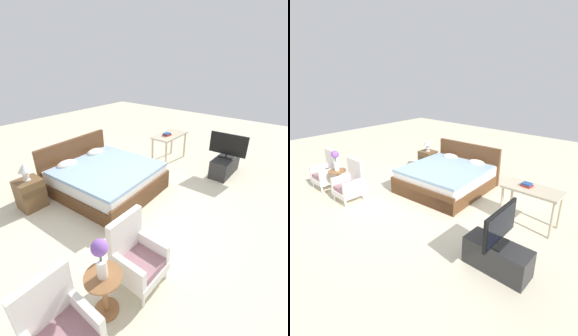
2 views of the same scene
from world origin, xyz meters
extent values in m
plane|color=beige|center=(0.00, 0.00, 0.00)|extent=(16.00, 16.00, 0.00)
cube|color=brown|center=(-0.02, 0.87, 0.14)|extent=(1.88, 2.09, 0.28)
cube|color=white|center=(-0.02, 0.87, 0.40)|extent=(1.81, 2.00, 0.24)
cube|color=#93B2D6|center=(-0.02, 0.79, 0.55)|extent=(1.85, 1.85, 0.06)
cube|color=brown|center=(-0.07, 1.82, 0.48)|extent=(1.81, 0.18, 0.96)
cube|color=brown|center=(0.03, -0.09, 0.20)|extent=(1.81, 0.16, 0.40)
ellipsoid|color=white|center=(-0.46, 1.54, 0.59)|extent=(0.45, 0.30, 0.14)
ellipsoid|color=white|center=(0.34, 1.59, 0.59)|extent=(0.45, 0.30, 0.14)
cylinder|color=white|center=(-2.08, -0.83, 0.08)|extent=(0.04, 0.04, 0.16)
cube|color=white|center=(-2.31, -0.83, 0.60)|extent=(0.54, 0.08, 0.64)
cube|color=white|center=(-2.08, -1.06, 0.41)|extent=(0.07, 0.51, 0.26)
cylinder|color=white|center=(-1.48, -1.29, 0.08)|extent=(0.04, 0.04, 0.16)
cylinder|color=white|center=(-1.02, -1.29, 0.08)|extent=(0.04, 0.04, 0.16)
cylinder|color=white|center=(-1.49, -0.83, 0.08)|extent=(0.04, 0.04, 0.16)
cylinder|color=white|center=(-1.03, -0.83, 0.08)|extent=(0.04, 0.04, 0.16)
cube|color=white|center=(-1.25, -1.06, 0.22)|extent=(0.54, 0.54, 0.12)
cube|color=gray|center=(-1.25, -1.06, 0.33)|extent=(0.50, 0.50, 0.10)
cube|color=white|center=(-1.26, -0.83, 0.60)|extent=(0.54, 0.08, 0.64)
cube|color=white|center=(-1.49, -1.06, 0.41)|extent=(0.07, 0.51, 0.26)
cube|color=white|center=(-1.02, -1.06, 0.41)|extent=(0.07, 0.51, 0.26)
cylinder|color=#936038|center=(-1.78, -1.01, 0.01)|extent=(0.28, 0.28, 0.03)
cylinder|color=#936038|center=(-1.78, -1.01, 0.28)|extent=(0.06, 0.06, 0.52)
cylinder|color=#936038|center=(-1.78, -1.01, 0.55)|extent=(0.40, 0.40, 0.02)
cylinder|color=silver|center=(-1.78, -1.01, 0.68)|extent=(0.11, 0.11, 0.22)
cylinder|color=#477538|center=(-1.78, -1.01, 0.84)|extent=(0.02, 0.02, 0.10)
sphere|color=#8956B7|center=(-1.78, -1.01, 0.96)|extent=(0.17, 0.17, 0.17)
cube|color=brown|center=(-1.30, 1.55, 0.29)|extent=(0.44, 0.40, 0.57)
cube|color=brown|center=(-1.30, 1.34, 0.40)|extent=(0.37, 0.01, 0.09)
cylinder|color=silver|center=(-1.30, 1.55, 0.58)|extent=(0.13, 0.13, 0.02)
ellipsoid|color=silver|center=(-1.30, 1.55, 0.67)|extent=(0.11, 0.11, 0.16)
cone|color=silver|center=(-1.30, 1.55, 0.83)|extent=(0.22, 0.22, 0.15)
cube|color=#2D2D2D|center=(2.30, -0.79, 0.22)|extent=(0.96, 0.40, 0.43)
cube|color=black|center=(2.30, -0.79, 0.45)|extent=(0.21, 0.33, 0.03)
cylinder|color=black|center=(2.30, -0.79, 0.49)|extent=(0.04, 0.04, 0.05)
cube|color=black|center=(2.30, -0.79, 0.76)|extent=(0.07, 0.85, 0.49)
cube|color=black|center=(2.32, -0.79, 0.76)|extent=(0.03, 0.79, 0.45)
cylinder|color=beige|center=(1.66, 0.49, 0.35)|extent=(0.05, 0.05, 0.70)
cylinder|color=beige|center=(2.60, 0.49, 0.35)|extent=(0.05, 0.05, 0.70)
cylinder|color=beige|center=(1.66, 0.91, 0.35)|extent=(0.05, 0.05, 0.70)
cylinder|color=beige|center=(2.60, 0.91, 0.35)|extent=(0.05, 0.05, 0.70)
cube|color=beige|center=(2.13, 0.70, 0.72)|extent=(1.04, 0.52, 0.04)
cube|color=#AD2823|center=(2.01, 0.71, 0.76)|extent=(0.20, 0.17, 0.03)
cube|color=#284C8E|center=(2.01, 0.71, 0.79)|extent=(0.17, 0.15, 0.03)
camera|label=1|loc=(-2.74, -2.31, 2.57)|focal=24.00mm
camera|label=2|loc=(3.71, -3.70, 2.73)|focal=28.00mm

